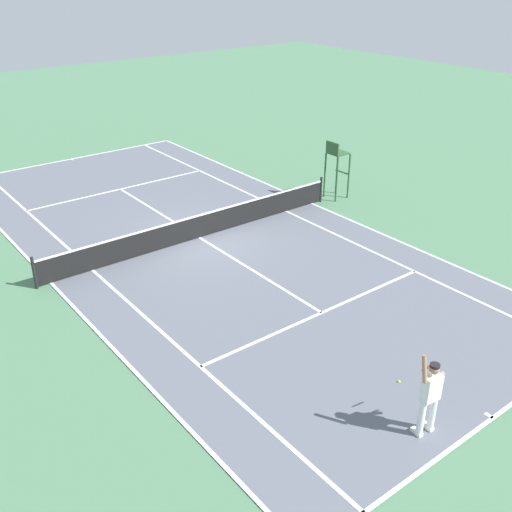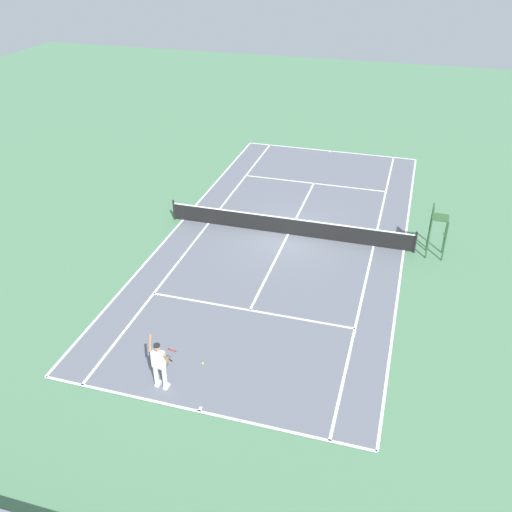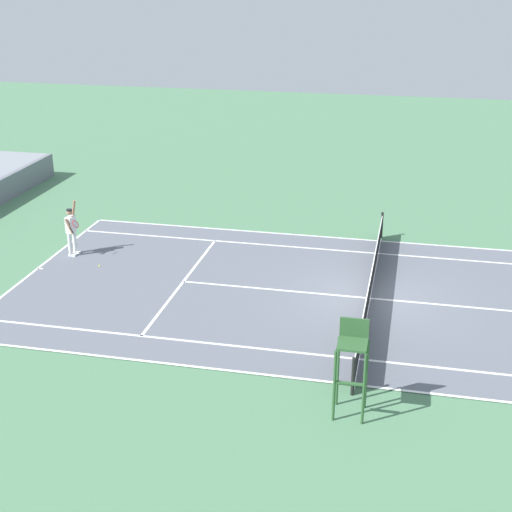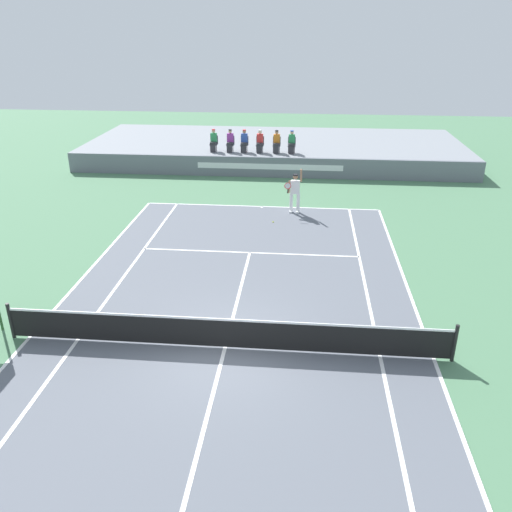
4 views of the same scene
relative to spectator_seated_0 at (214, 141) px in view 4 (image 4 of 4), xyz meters
name	(u,v)px [view 4 (image 4 of 4)]	position (x,y,z in m)	size (l,w,h in m)	color
ground_plane	(225,348)	(3.36, -18.34, -1.75)	(80.00, 80.00, 0.00)	#4C7A56
court	(225,348)	(3.36, -18.34, -1.74)	(11.08, 23.88, 0.03)	slate
net	(225,332)	(3.36, -18.34, -1.23)	(11.98, 0.10, 1.07)	black
barrier_wall	(270,167)	(3.36, -1.14, -1.18)	(23.39, 0.25, 1.14)	slate
bleacher_platform	(275,149)	(3.36, 3.57, -1.18)	(23.39, 9.18, 1.14)	gray
spectator_seated_0	(214,141)	(0.00, 0.00, 0.00)	(0.44, 0.60, 1.27)	#474C56
spectator_seated_1	(230,141)	(0.97, 0.00, 0.00)	(0.44, 0.60, 1.27)	#474C56
spectator_seated_2	(244,141)	(1.79, 0.00, 0.00)	(0.44, 0.60, 1.27)	#474C56
spectator_seated_3	(260,142)	(2.70, 0.00, 0.00)	(0.44, 0.60, 1.27)	#474C56
spectator_seated_4	(277,142)	(3.66, 0.00, 0.00)	(0.44, 0.60, 1.27)	#474C56
spectator_seated_5	(292,142)	(4.53, 0.00, 0.00)	(0.44, 0.60, 1.27)	#474C56
tennis_player	(295,192)	(4.91, -7.12, -0.76)	(0.80, 0.62, 2.08)	white
tennis_ball	(273,222)	(4.03, -8.54, -1.72)	(0.07, 0.07, 0.07)	#D1E533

